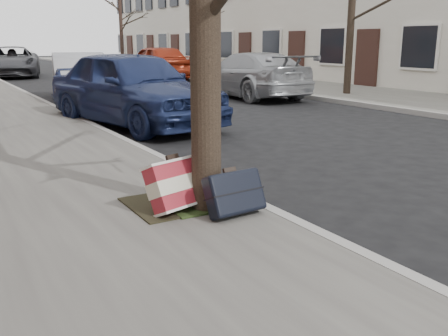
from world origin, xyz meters
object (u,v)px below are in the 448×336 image
suitcase_navy (234,193)px  suitcase_red (180,184)px  car_near_front (133,88)px  car_near_mid (80,77)px

suitcase_navy → suitcase_red: bearing=127.2°
car_near_front → suitcase_navy: bearing=-113.9°
suitcase_red → car_near_mid: size_ratio=0.16×
car_near_front → car_near_mid: bearing=75.2°
car_near_front → car_near_mid: car_near_front is taller
suitcase_red → car_near_front: bearing=56.4°
car_near_front → car_near_mid: size_ratio=1.09×
car_near_mid → suitcase_red: bearing=-89.4°
suitcase_red → suitcase_navy: 0.54m
suitcase_red → suitcase_navy: (0.36, -0.40, -0.03)m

